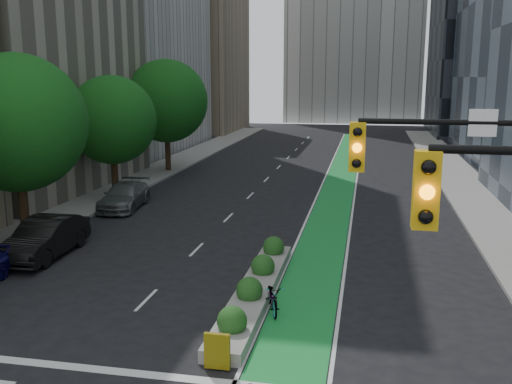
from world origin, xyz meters
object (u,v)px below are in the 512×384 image
at_px(median_planter, 255,287).
at_px(parked_car_left_far, 124,196).
at_px(parked_car_left_mid, 45,238).
at_px(bicycle, 273,297).

xyz_separation_m(median_planter, parked_car_left_far, (-10.28, 12.02, 0.37)).
relative_size(median_planter, parked_car_left_mid, 2.00).
distance_m(median_planter, bicycle, 1.36).
xyz_separation_m(median_planter, parked_car_left_mid, (-9.81, 2.75, 0.47)).
bearing_deg(parked_car_left_far, parked_car_left_mid, -93.23).
distance_m(median_planter, parked_car_left_far, 15.82).
relative_size(bicycle, parked_car_left_mid, 0.37).
relative_size(parked_car_left_mid, parked_car_left_far, 1.00).
bearing_deg(parked_car_left_mid, parked_car_left_far, 91.03).
height_order(parked_car_left_mid, parked_car_left_far, parked_car_left_mid).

